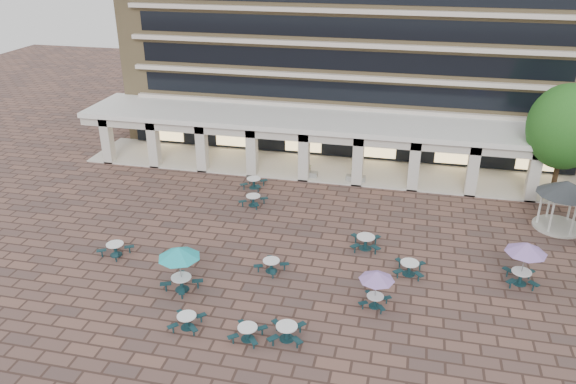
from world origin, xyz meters
name	(u,v)px	position (x,y,z in m)	size (l,w,h in m)	color
ground	(297,264)	(0.00, 0.00, 0.00)	(120.00, 120.00, 0.00)	brown
retail_arcade	(336,136)	(0.00, 14.80, 3.00)	(42.00, 6.60, 4.40)	white
picnic_table_0	(115,248)	(-10.99, -1.41, 0.47)	(2.06, 2.06, 0.78)	#122F37
picnic_table_1	(187,320)	(-4.12, -6.94, 0.44)	(1.66, 1.66, 0.73)	#122F37
picnic_table_2	(287,331)	(0.90, -6.68, 0.47)	(1.88, 1.88, 0.79)	#122F37
picnic_table_4	(179,254)	(-5.64, -3.95, 2.28)	(2.32, 2.32, 2.68)	#122F37
picnic_table_5	(248,332)	(-0.93, -7.11, 0.43)	(1.77, 1.77, 0.73)	#122F37
picnic_table_6	(377,277)	(4.82, -3.12, 1.83)	(1.87, 1.87, 2.16)	#122F37
picnic_table_7	(409,267)	(6.47, 0.40, 0.48)	(1.85, 1.85, 0.80)	#122F37
picnic_table_9	(253,199)	(-4.73, 7.05, 0.46)	(1.99, 1.99, 0.77)	#122F37
picnic_table_10	(271,265)	(-1.31, -1.05, 0.44)	(2.02, 2.02, 0.74)	#122F37
picnic_table_11	(526,249)	(12.55, 0.80, 2.22)	(2.26, 2.26, 2.61)	#122F37
picnic_table_12	(254,182)	(-5.54, 10.00, 0.48)	(1.92, 1.92, 0.80)	#122F37
picnic_table_13	(366,241)	(3.74, 2.75, 0.51)	(2.00, 2.00, 0.85)	#122F37
gazebo	(565,193)	(15.97, 8.35, 2.52)	(3.60, 3.60, 3.35)	beige
tree_east_c	(566,127)	(16.26, 12.54, 5.68)	(5.22, 5.22, 8.70)	#3C2718
planter_left	(308,172)	(-1.86, 12.90, 0.51)	(1.50, 0.78, 1.27)	gray
planter_right	(356,175)	(1.96, 12.90, 0.55)	(1.50, 0.64, 1.32)	gray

